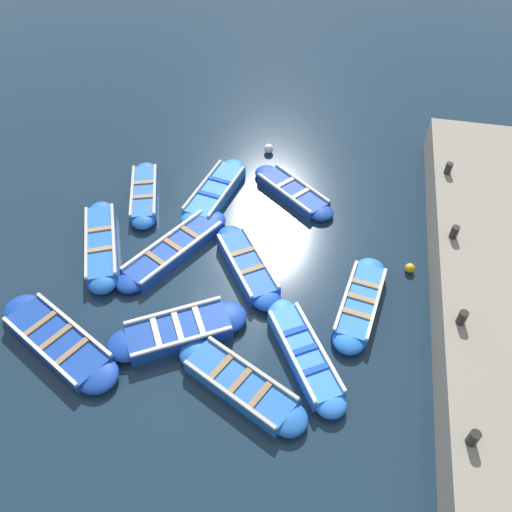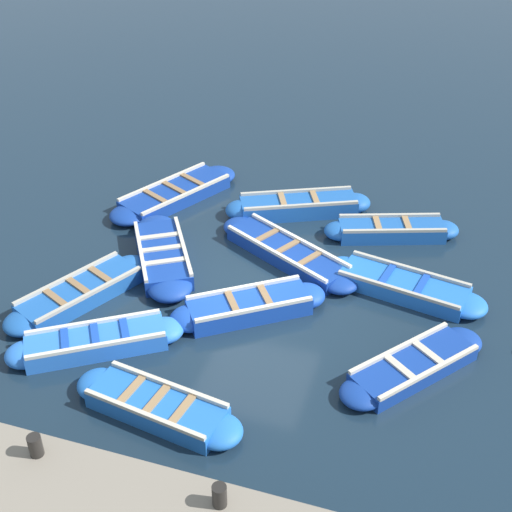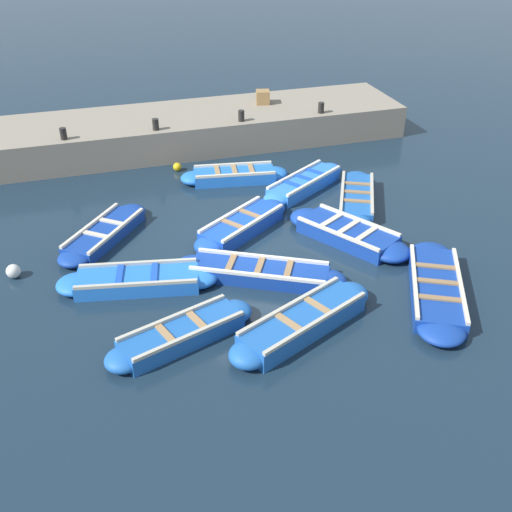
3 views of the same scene
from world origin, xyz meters
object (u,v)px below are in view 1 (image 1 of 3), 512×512
boat_alongside (247,265)px  boat_outer_right (304,354)px  boat_inner_gap (179,331)px  bollard_north (473,438)px  boat_near_quay (144,194)px  boat_broadside (240,384)px  bollard_south (449,168)px  boat_tucked (174,249)px  boat_outer_left (293,192)px  buoy_yellow_far (410,268)px  bollard_mid_north (462,318)px  boat_end_of_row (102,244)px  buoy_orange_near (269,149)px  bollard_mid_south (454,232)px  boat_bow_out (215,192)px  boat_stern_in (58,341)px  boat_centre (360,303)px

boat_alongside → boat_outer_right: bearing=-52.0°
boat_inner_gap → bollard_north: 6.66m
boat_near_quay → boat_outer_right: 7.36m
boat_broadside → bollard_south: size_ratio=9.82×
boat_tucked → boat_outer_left: size_ratio=1.25×
boat_near_quay → buoy_yellow_far: bearing=-10.0°
bollard_mid_north → buoy_yellow_far: bollard_mid_north is taller
boat_outer_left → boat_alongside: bearing=-101.8°
boat_inner_gap → buoy_yellow_far: (5.44, 3.25, -0.06)m
boat_end_of_row → buoy_orange_near: 6.66m
boat_alongside → bollard_mid_south: 5.42m
boat_bow_out → buoy_yellow_far: 6.28m
bollard_north → boat_outer_right: bearing=151.1°
buoy_yellow_far → boat_tucked: bearing=-174.2°
boat_stern_in → boat_centre: (6.90, 2.60, 0.01)m
boat_centre → boat_outer_left: 4.65m
bollard_mid_north → bollard_north: bearing=-90.0°
boat_alongside → boat_outer_right: boat_alongside is taller
boat_alongside → boat_bow_out: bearing=120.3°
boat_tucked → bollard_mid_north: bearing=-12.9°
boat_outer_right → buoy_orange_near: size_ratio=9.91×
boat_alongside → boat_broadside: size_ratio=0.90×
boat_near_quay → buoy_yellow_far: 8.19m
boat_centre → boat_alongside: size_ratio=1.06×
boat_near_quay → boat_outer_right: (5.66, -4.70, 0.01)m
boat_inner_gap → boat_outer_right: 3.04m
boat_outer_right → boat_inner_gap: bearing=179.7°
boat_near_quay → boat_stern_in: bearing=-90.8°
boat_tucked → buoy_yellow_far: size_ratio=14.63×
boat_stern_in → boat_bow_out: bearing=70.3°
boat_tucked → boat_centre: (5.18, -0.84, 0.01)m
boat_inner_gap → bollard_south: 9.08m
boat_stern_in → bollard_mid_south: bollard_mid_south is taller
boat_alongside → bollard_north: bollard_north is taller
bollard_mid_north → boat_inner_gap: bearing=-171.6°
boat_inner_gap → boat_end_of_row: boat_end_of_row is taller
boat_outer_right → buoy_yellow_far: 4.05m
boat_end_of_row → buoy_yellow_far: bearing=6.3°
buoy_yellow_far → boat_broadside: bearing=-130.3°
boat_near_quay → bollard_south: bollard_south is taller
boat_centre → boat_inner_gap: size_ratio=0.97×
boat_tucked → boat_centre: bearing=-9.2°
bollard_south → boat_end_of_row: bearing=-156.2°
boat_centre → boat_near_quay: size_ratio=1.02×
boat_inner_gap → buoy_yellow_far: 6.34m
boat_inner_gap → boat_outer_right: (3.04, -0.02, -0.00)m
boat_near_quay → bollard_mid_south: 9.05m
boat_centre → boat_tucked: bearing=170.8°
boat_outer_left → boat_outer_right: (1.18, -5.78, 0.04)m
boat_tucked → boat_inner_gap: boat_inner_gap is taller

